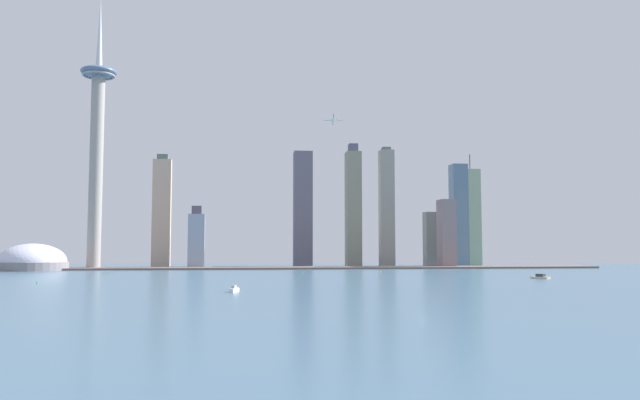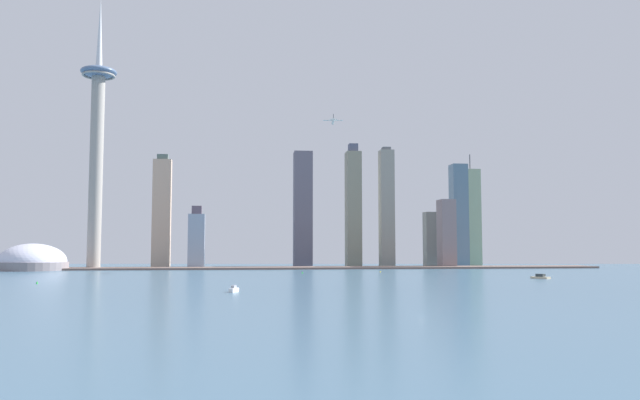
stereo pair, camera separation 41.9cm
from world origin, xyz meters
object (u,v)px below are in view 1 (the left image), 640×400
at_px(skyscraper_1, 447,234).
at_px(airplane, 333,121).
at_px(skyscraper_8, 162,212).
at_px(channel_buoy_2, 380,271).
at_px(stadium_dome, 32,263).
at_px(boat_2, 234,289).
at_px(skyscraper_2, 353,207).
at_px(skyscraper_3, 387,208).
at_px(skyscraper_0, 459,215).
at_px(skyscraper_7, 431,239).
at_px(skyscraper_6, 303,209).
at_px(channel_buoy_1, 37,282).
at_px(skyscraper_5, 196,240).
at_px(boat_1, 541,277).
at_px(skyscraper_4, 471,217).
at_px(observation_tower, 97,132).
at_px(channel_buoy_0, 302,272).

relative_size(skyscraper_1, airplane, 3.36).
distance_m(skyscraper_8, channel_buoy_2, 336.27).
relative_size(stadium_dome, boat_2, 7.41).
relative_size(skyscraper_2, skyscraper_3, 1.04).
bearing_deg(skyscraper_0, skyscraper_7, 134.66).
height_order(skyscraper_6, airplane, airplane).
bearing_deg(skyscraper_1, skyscraper_6, 157.19).
height_order(skyscraper_2, channel_buoy_1, skyscraper_2).
bearing_deg(skyscraper_7, skyscraper_3, -158.03).
height_order(skyscraper_2, skyscraper_7, skyscraper_2).
height_order(skyscraper_3, skyscraper_5, skyscraper_3).
distance_m(skyscraper_8, boat_1, 513.66).
height_order(skyscraper_1, skyscraper_7, skyscraper_1).
height_order(stadium_dome, skyscraper_6, skyscraper_6).
height_order(skyscraper_6, channel_buoy_1, skyscraper_6).
distance_m(skyscraper_4, airplane, 307.79).
xyz_separation_m(skyscraper_0, channel_buoy_2, (-151.93, -173.23, -71.20)).
height_order(skyscraper_5, skyscraper_6, skyscraper_6).
height_order(skyscraper_1, channel_buoy_1, skyscraper_1).
height_order(observation_tower, skyscraper_0, observation_tower).
xyz_separation_m(boat_1, channel_buoy_1, (-410.60, -25.60, -0.49)).
distance_m(channel_buoy_0, channel_buoy_1, 265.01).
bearing_deg(airplane, skyscraper_4, -47.06).
height_order(skyscraper_1, skyscraper_4, skyscraper_4).
xyz_separation_m(skyscraper_4, boat_2, (-340.15, -498.72, -70.17)).
bearing_deg(skyscraper_8, skyscraper_4, 2.71).
distance_m(skyscraper_0, skyscraper_8, 413.56).
height_order(skyscraper_1, boat_2, skyscraper_1).
height_order(skyscraper_2, airplane, airplane).
bearing_deg(skyscraper_5, skyscraper_0, 4.46).
relative_size(skyscraper_0, airplane, 5.33).
bearing_deg(boat_2, stadium_dome, 52.33).
bearing_deg(skyscraper_0, stadium_dome, -173.05).
bearing_deg(boat_2, skyscraper_3, -4.00).
xyz_separation_m(observation_tower, stadium_dome, (-63.65, -26.90, -162.75)).
relative_size(observation_tower, skyscraper_5, 4.33).
relative_size(skyscraper_2, skyscraper_4, 1.05).
relative_size(observation_tower, boat_2, 31.85).
distance_m(observation_tower, skyscraper_2, 354.70).
bearing_deg(skyscraper_5, boat_2, -82.45).
xyz_separation_m(skyscraper_2, skyscraper_3, (43.99, -17.77, -1.14)).
height_order(skyscraper_1, boat_1, skyscraper_1).
xyz_separation_m(boat_2, airplane, (107.93, 325.26, 173.73)).
relative_size(observation_tower, skyscraper_2, 2.01).
bearing_deg(observation_tower, skyscraper_4, 9.46).
distance_m(skyscraper_6, boat_1, 410.16).
xyz_separation_m(observation_tower, skyscraper_8, (72.86, 65.56, -96.35)).
xyz_separation_m(skyscraper_1, skyscraper_3, (-71.97, 41.10, 36.72)).
height_order(skyscraper_2, skyscraper_4, skyscraper_2).
bearing_deg(skyscraper_5, skyscraper_1, -1.85).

